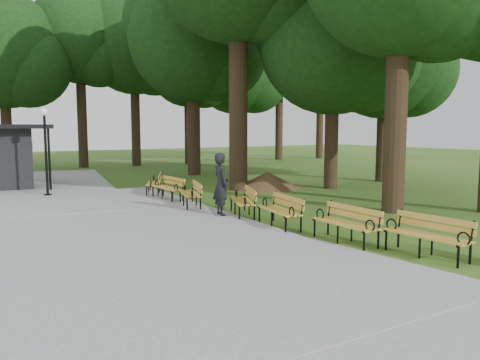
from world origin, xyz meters
TOP-DOWN VIEW (x-y plane):
  - ground at (0.00, 0.00)m, footprint 100.00×100.00m
  - path at (-4.00, 3.00)m, footprint 12.00×38.00m
  - person at (-0.44, 3.18)m, footprint 0.57×0.77m
  - lamp_post at (-4.15, 10.42)m, footprint 0.32×0.32m
  - dirt_mound at (4.51, 7.67)m, footprint 2.54×2.54m
  - bench_1 at (0.87, -3.04)m, footprint 0.75×1.93m
  - bench_2 at (0.34, -1.25)m, footprint 0.68×1.91m
  - bench_3 at (0.10, 0.98)m, footprint 0.98×1.99m
  - bench_4 at (0.16, 2.93)m, footprint 1.33×2.00m
  - bench_5 at (-0.50, 5.22)m, footprint 1.18×2.00m
  - bench_6 at (-0.51, 7.10)m, footprint 0.72×1.92m
  - bench_7 at (-0.34, 8.87)m, footprint 1.40×1.99m
  - lawn_tree_1 at (7.04, 6.35)m, footprint 6.62×6.62m
  - lawn_tree_4 at (4.65, 15.14)m, footprint 7.23×7.23m
  - lawn_tree_5 at (11.16, 7.05)m, footprint 6.17×6.17m
  - tree_backdrop at (6.75, 23.41)m, footprint 36.47×8.65m

SIDE VIEW (x-z plane):
  - ground at x=0.00m, z-range 0.00..0.00m
  - path at x=-4.00m, z-range 0.00..0.06m
  - dirt_mound at x=4.51m, z-range 0.00..0.78m
  - bench_1 at x=0.87m, z-range 0.00..0.88m
  - bench_2 at x=0.34m, z-range 0.00..0.88m
  - bench_3 at x=0.10m, z-range 0.00..0.88m
  - bench_4 at x=0.16m, z-range 0.00..0.88m
  - bench_5 at x=-0.50m, z-range 0.00..0.88m
  - bench_6 at x=-0.51m, z-range 0.00..0.88m
  - bench_7 at x=-0.34m, z-range 0.00..0.88m
  - person at x=-0.44m, z-range 0.00..1.93m
  - lamp_post at x=-4.15m, z-range 0.73..4.21m
  - lawn_tree_5 at x=11.16m, z-range 1.55..10.87m
  - lawn_tree_1 at x=7.04m, z-range 1.60..11.48m
  - lawn_tree_4 at x=4.65m, z-range 2.03..13.42m
  - tree_backdrop at x=6.75m, z-range 0.00..16.44m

